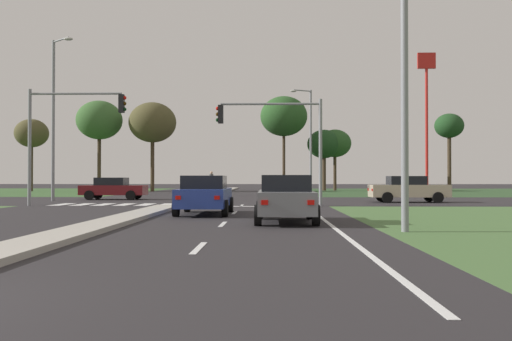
{
  "coord_description": "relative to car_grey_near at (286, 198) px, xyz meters",
  "views": [
    {
      "loc": [
        4.97,
        -5.81,
        1.45
      ],
      "look_at": [
        4.15,
        27.93,
        1.9
      ],
      "focal_mm": 39.64,
      "sensor_mm": 36.0,
      "label": 1
    }
  ],
  "objects": [
    {
      "name": "crosswalk_bar_second",
      "position": [
        -10.74,
        12.09,
        -0.78
      ],
      "size": [
        0.7,
        2.8,
        0.01
      ],
      "primitive_type": "cube",
      "color": "silver",
      "rests_on": "ground"
    },
    {
      "name": "treeline_near",
      "position": [
        -26.85,
        43.19,
        5.57
      ],
      "size": [
        3.68,
        3.68,
        7.98
      ],
      "color": "#423323",
      "rests_on": "ground"
    },
    {
      "name": "crosswalk_bar_third",
      "position": [
        -9.59,
        12.09,
        -0.78
      ],
      "size": [
        0.7,
        2.8,
        0.01
      ],
      "primitive_type": "cube",
      "color": "silver",
      "rests_on": "ground"
    },
    {
      "name": "crosswalk_bar_near",
      "position": [
        -11.89,
        12.09,
        -0.78
      ],
      "size": [
        0.7,
        2.8,
        0.01
      ],
      "primitive_type": "cube",
      "color": "silver",
      "rests_on": "ground"
    },
    {
      "name": "stop_bar_near",
      "position": [
        -1.69,
        10.29,
        -0.78
      ],
      "size": [
        6.4,
        0.5,
        0.01
      ],
      "primitive_type": "cube",
      "color": "silver",
      "rests_on": "ground"
    },
    {
      "name": "traffic_signal_near_left",
      "position": [
        -11.28,
        10.69,
        3.43
      ],
      "size": [
        5.19,
        0.32,
        6.12
      ],
      "color": "gray",
      "rests_on": "ground"
    },
    {
      "name": "grass_verge_far_right",
      "position": [
        20.01,
        41.79,
        -0.79
      ],
      "size": [
        35.0,
        35.0,
        0.01
      ],
      "primitive_type": "cube",
      "color": "#2D4C28",
      "rests_on": "ground"
    },
    {
      "name": "crosswalk_bar_fifth",
      "position": [
        -7.29,
        12.09,
        -0.78
      ],
      "size": [
        0.7,
        2.8,
        0.01
      ],
      "primitive_type": "cube",
      "color": "silver",
      "rests_on": "ground"
    },
    {
      "name": "lane_dash_third",
      "position": [
        -1.99,
        5.15,
        -0.78
      ],
      "size": [
        0.14,
        2.0,
        0.01
      ],
      "primitive_type": "cube",
      "color": "silver",
      "rests_on": "ground"
    },
    {
      "name": "edge_line_right",
      "position": [
        1.36,
        -0.71,
        -0.78
      ],
      "size": [
        0.14,
        24.0,
        0.01
      ],
      "primitive_type": "cube",
      "color": "silver",
      "rests_on": "ground"
    },
    {
      "name": "treeline_fourth",
      "position": [
        1.08,
        44.86,
        7.59
      ],
      "size": [
        5.28,
        5.28,
        10.65
      ],
      "color": "#423323",
      "rests_on": "ground"
    },
    {
      "name": "street_lamp_second",
      "position": [
        -13.98,
        16.4,
        4.79
      ],
      "size": [
        1.74,
        1.42,
        10.1
      ],
      "color": "gray",
      "rests_on": "ground"
    },
    {
      "name": "crosswalk_bar_seventh",
      "position": [
        -4.99,
        12.09,
        -0.78
      ],
      "size": [
        0.7,
        2.8,
        0.01
      ],
      "primitive_type": "cube",
      "color": "silver",
      "rests_on": "ground"
    },
    {
      "name": "treeline_sixth",
      "position": [
        5.75,
        46.6,
        4.53
      ],
      "size": [
        3.87,
        3.87,
        7.02
      ],
      "color": "#423323",
      "rests_on": "ground"
    },
    {
      "name": "crosswalk_bar_eighth",
      "position": [
        -3.84,
        12.09,
        -0.78
      ],
      "size": [
        0.7,
        2.8,
        0.01
      ],
      "primitive_type": "cube",
      "color": "silver",
      "rests_on": "ground"
    },
    {
      "name": "lane_dash_near",
      "position": [
        -1.99,
        -6.85,
        -0.78
      ],
      "size": [
        0.14,
        2.0,
        0.01
      ],
      "primitive_type": "cube",
      "color": "silver",
      "rests_on": "ground"
    },
    {
      "name": "median_island_near",
      "position": [
        -5.49,
        -1.71,
        -0.72
      ],
      "size": [
        1.2,
        22.0,
        0.14
      ],
      "primitive_type": "cube",
      "color": "#ADA89E",
      "rests_on": "ground"
    },
    {
      "name": "fastfood_pole_sign",
      "position": [
        15.39,
        38.95,
        9.31
      ],
      "size": [
        1.8,
        0.4,
        14.15
      ],
      "color": "red",
      "rests_on": "ground"
    },
    {
      "name": "street_lamp_near",
      "position": [
        3.27,
        -3.25,
        5.25
      ],
      "size": [
        2.2,
        0.51,
        10.99
      ],
      "color": "gray",
      "rests_on": "ground"
    },
    {
      "name": "crosswalk_bar_fourth",
      "position": [
        -8.44,
        12.09,
        -0.78
      ],
      "size": [
        0.7,
        2.8,
        0.01
      ],
      "primitive_type": "cube",
      "color": "silver",
      "rests_on": "ground"
    },
    {
      "name": "car_blue_fourth",
      "position": [
        -3.12,
        4.03,
        0.0
      ],
      "size": [
        2.07,
        4.63,
        1.55
      ],
      "color": "navy",
      "rests_on": "ground"
    },
    {
      "name": "traffic_signal_near_right",
      "position": [
        0.06,
        10.69,
        3.08
      ],
      "size": [
        5.52,
        0.32,
        5.54
      ],
      "color": "gray",
      "rests_on": "ground"
    },
    {
      "name": "street_lamp_third",
      "position": [
        2.97,
        31.42,
        4.36
      ],
      "size": [
        1.95,
        1.06,
        9.25
      ],
      "color": "gray",
      "rests_on": "ground"
    },
    {
      "name": "ground_plane",
      "position": [
        -5.49,
        17.29,
        -0.79
      ],
      "size": [
        200.0,
        200.0,
        0.0
      ],
      "primitive_type": "plane",
      "color": "#282628"
    },
    {
      "name": "treeline_fifth",
      "position": [
        7.06,
        47.2,
        4.66
      ],
      "size": [
        3.8,
        3.8,
        7.1
      ],
      "color": "#423323",
      "rests_on": "ground"
    },
    {
      "name": "treeline_second",
      "position": [
        -19.13,
        42.6,
        6.96
      ],
      "size": [
        4.98,
        4.98,
        9.91
      ],
      "color": "#423323",
      "rests_on": "ground"
    },
    {
      "name": "lane_dash_fourth",
      "position": [
        -1.99,
        11.15,
        -0.78
      ],
      "size": [
        0.14,
        2.0,
        0.01
      ],
      "primitive_type": "cube",
      "color": "silver",
      "rests_on": "ground"
    },
    {
      "name": "pedestrian_at_median",
      "position": [
        -5.41,
        28.73,
        0.5
      ],
      "size": [
        0.34,
        0.34,
        1.89
      ],
      "rotation": [
        0.0,
        0.0,
        1.5
      ],
      "color": "#232833",
      "rests_on": "median_island_far"
    },
    {
      "name": "treeline_third",
      "position": [
        -13.2,
        42.18,
        6.65
      ],
      "size": [
        5.11,
        5.11,
        9.65
      ],
      "color": "#423323",
      "rests_on": "ground"
    },
    {
      "name": "car_grey_near",
      "position": [
        0.0,
        0.0,
        0.0
      ],
      "size": [
        1.98,
        4.4,
        1.55
      ],
      "color": "slate",
      "rests_on": "ground"
    },
    {
      "name": "lane_dash_second",
      "position": [
        -1.99,
        -0.85,
        -0.78
      ],
      "size": [
        0.14,
        2.0,
        0.01
      ],
      "primitive_type": "cube",
      "color": "silver",
      "rests_on": "ground"
    },
    {
      "name": "car_maroon_second",
      "position": [
        -11.06,
        19.27,
        -0.03
      ],
      "size": [
        4.32,
        2.06,
        1.48
      ],
      "rotation": [
        0.0,
        0.0,
        -1.57
      ],
      "color": "maroon",
      "rests_on": "ground"
    },
    {
      "name": "crosswalk_bar_sixth",
      "position": [
        -6.14,
        12.09,
        -0.78
      ],
      "size": [
        0.7,
        2.8,
        0.01
      ],
      "primitive_type": "cube",
      "color": "silver",
      "rests_on": "ground"
    },
    {
      "name": "treeline_seventh",
      "position": [
        19.99,
        46.36,
        6.48
      ],
      "size": [
        3.28,
        3.28,
        8.83
      ],
      "color": "#423323",
      "rests_on": "ground"
    },
    {
      "name": "median_island_far",
      "position": [
        -5.49,
        42.29,
        -0.72
      ],
      "size": [
        1.2,
        36.0,
        0.14
      ],
      "primitive_type": "cube",
      "color": "#ADA89E",
      "rests_on": "ground"
    },
    {
      "name": "car_beige_third",
      "position": [
        7.76,
        15.44,
        0.01
      ],
      "size": [
        4.61,
        2.04,
        1.57
      ],
      "rotation": [
        0.0,
        0.0,
        -1.57
      ],
      "color": "#BCAD8E",
      "rests_on": "ground"
    }
  ]
}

